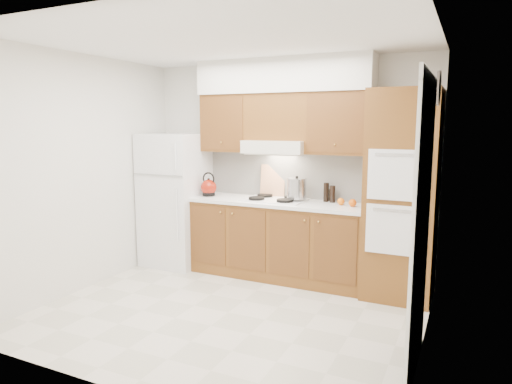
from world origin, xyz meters
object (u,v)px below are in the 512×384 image
fridge (176,199)px  kettle (209,187)px  stock_pot (297,189)px  oven_cabinet (402,196)px

fridge → kettle: bearing=0.4°
stock_pot → oven_cabinet: bearing=-3.6°
kettle → oven_cabinet: bearing=-18.5°
kettle → fridge: bearing=161.1°
oven_cabinet → stock_pot: bearing=176.4°
fridge → oven_cabinet: oven_cabinet is taller
fridge → stock_pot: fridge is taller
oven_cabinet → stock_pot: 1.20m
oven_cabinet → stock_pot: oven_cabinet is taller
kettle → stock_pot: bearing=-13.9°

